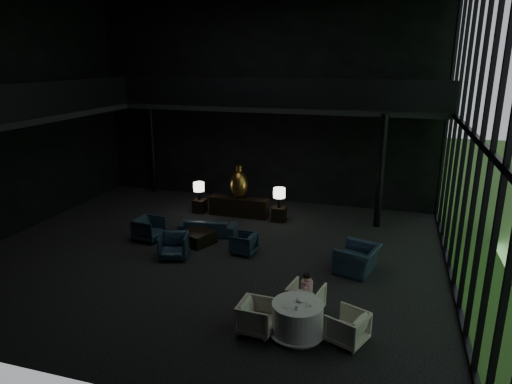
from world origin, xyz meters
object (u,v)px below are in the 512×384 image
(lounge_armchair_south, at_px, (174,244))
(sofa, at_px, (208,225))
(side_table_right, at_px, (279,214))
(lounge_armchair_west, at_px, (149,227))
(console, at_px, (239,207))
(coffee_table, at_px, (198,237))
(table_lamp_right, at_px, (279,194))
(dining_chair_east, at_px, (347,326))
(dining_table, at_px, (297,321))
(dining_chair_north, at_px, (306,297))
(dining_chair_west, at_px, (257,315))
(bronze_urn, at_px, (239,184))
(side_table_left, at_px, (200,206))
(window_armchair, at_px, (358,253))
(lounge_armchair_east, at_px, (244,243))
(child, at_px, (307,285))
(table_lamp_left, at_px, (199,187))

(lounge_armchair_south, bearing_deg, sofa, 66.71)
(side_table_right, distance_m, lounge_armchair_west, 4.75)
(console, distance_m, coffee_table, 2.98)
(table_lamp_right, height_order, dining_chair_east, table_lamp_right)
(dining_table, height_order, dining_chair_east, dining_chair_east)
(dining_chair_north, relative_size, dining_chair_west, 1.01)
(bronze_urn, height_order, side_table_left, bronze_urn)
(lounge_armchair_west, bearing_deg, side_table_right, -44.13)
(bronze_urn, bearing_deg, window_armchair, -37.29)
(sofa, bearing_deg, lounge_armchair_east, 137.25)
(lounge_armchair_south, bearing_deg, side_table_right, 44.69)
(coffee_table, bearing_deg, dining_chair_east, -37.72)
(coffee_table, distance_m, child, 5.25)
(dining_chair_north, bearing_deg, lounge_armchair_east, -38.21)
(side_table_right, height_order, sofa, sofa)
(bronze_urn, distance_m, lounge_armchair_south, 4.35)
(side_table_right, relative_size, lounge_armchair_south, 0.59)
(lounge_armchair_west, xyz_separation_m, dining_chair_north, (5.79, -2.91, -0.06))
(dining_chair_west, bearing_deg, table_lamp_right, 13.02)
(bronze_urn, bearing_deg, dining_chair_east, -55.64)
(bronze_urn, relative_size, side_table_left, 2.45)
(console, xyz_separation_m, side_table_right, (1.60, -0.11, -0.09))
(bronze_urn, bearing_deg, side_table_left, -176.95)
(console, xyz_separation_m, dining_table, (3.73, -7.00, -0.03))
(sofa, distance_m, dining_chair_north, 5.70)
(lounge_armchair_west, relative_size, lounge_armchair_south, 1.02)
(side_table_left, bearing_deg, child, -48.48)
(lounge_armchair_south, xyz_separation_m, dining_chair_north, (4.37, -1.87, -0.05))
(window_armchair, bearing_deg, lounge_armchair_south, -68.00)
(child, bearing_deg, side_table_left, -48.48)
(bronze_urn, bearing_deg, dining_chair_north, -58.51)
(sofa, xyz_separation_m, child, (4.15, -3.97, 0.39))
(console, distance_m, bronze_urn, 0.89)
(dining_table, bearing_deg, side_table_right, 107.16)
(bronze_urn, relative_size, dining_chair_east, 1.64)
(side_table_right, distance_m, table_lamp_right, 0.79)
(dining_chair_west, bearing_deg, dining_table, -78.26)
(console, xyz_separation_m, dining_chair_east, (4.79, -6.97, 0.02))
(dining_chair_east, bearing_deg, table_lamp_left, -114.19)
(console, bearing_deg, table_lamp_right, -4.84)
(console, relative_size, lounge_armchair_west, 2.46)
(bronze_urn, xyz_separation_m, side_table_left, (-1.60, -0.09, -0.99))
(table_lamp_right, bearing_deg, dining_table, -72.78)
(side_table_left, height_order, window_armchair, window_armchair)
(coffee_table, bearing_deg, side_table_right, 54.68)
(bronze_urn, bearing_deg, dining_chair_west, -68.25)
(sofa, height_order, window_armchair, window_armchair)
(child, bearing_deg, lounge_armchair_west, -26.93)
(side_table_right, relative_size, coffee_table, 0.57)
(table_lamp_left, height_order, lounge_armchair_south, table_lamp_left)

